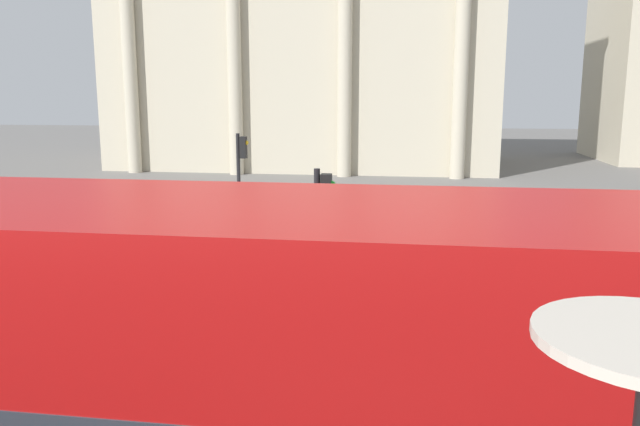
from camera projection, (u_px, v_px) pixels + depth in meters
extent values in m
cube|color=#2D3842|center=(162.00, 369.00, 5.56)|extent=(10.00, 2.56, 0.45)
cube|color=#B71414|center=(157.00, 275.00, 5.40)|extent=(10.20, 2.54, 1.30)
cube|color=beige|center=(309.00, 15.00, 45.60)|extent=(26.23, 14.74, 21.63)
cylinder|color=beige|center=(128.00, 30.00, 39.85)|extent=(0.90, 0.90, 18.39)
cylinder|color=beige|center=(233.00, 28.00, 38.82)|extent=(0.90, 0.90, 18.39)
cylinder|color=beige|center=(345.00, 26.00, 37.79)|extent=(0.90, 0.90, 18.39)
cylinder|color=beige|center=(463.00, 24.00, 36.76)|extent=(0.90, 0.90, 18.39)
cylinder|color=black|center=(317.00, 261.00, 12.24)|extent=(0.12, 0.12, 3.64)
cube|color=black|center=(326.00, 192.00, 11.96)|extent=(0.20, 0.24, 0.70)
sphere|color=green|center=(332.00, 184.00, 11.92)|extent=(0.14, 0.14, 0.14)
cylinder|color=black|center=(239.00, 192.00, 20.43)|extent=(0.12, 0.12, 3.82)
cube|color=black|center=(243.00, 147.00, 20.13)|extent=(0.20, 0.24, 0.70)
sphere|color=gold|center=(247.00, 143.00, 20.09)|extent=(0.14, 0.14, 0.14)
cylinder|color=#282B33|center=(292.00, 250.00, 18.76)|extent=(0.14, 0.14, 0.87)
cylinder|color=#282B33|center=(298.00, 251.00, 18.73)|extent=(0.14, 0.14, 0.87)
cylinder|color=yellow|center=(295.00, 225.00, 18.60)|extent=(0.32, 0.32, 0.69)
sphere|color=tan|center=(295.00, 210.00, 18.52)|extent=(0.23, 0.23, 0.23)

